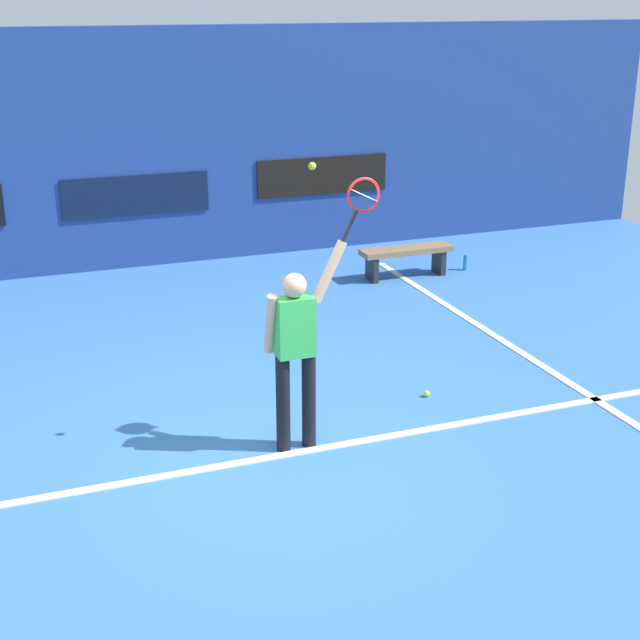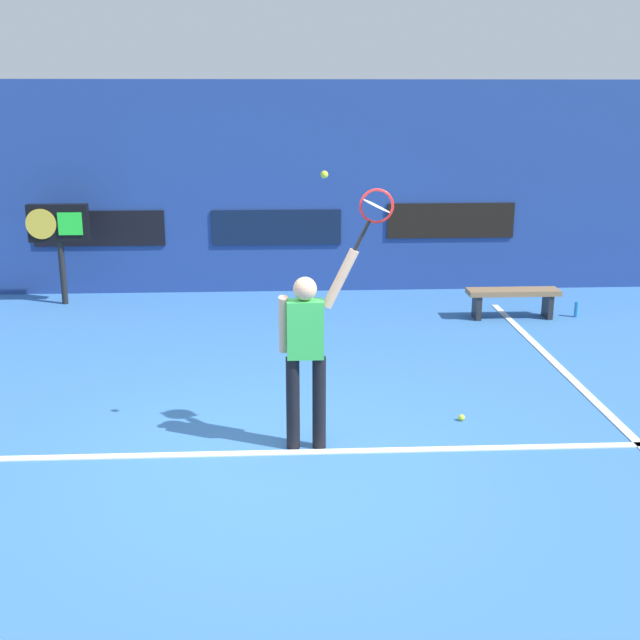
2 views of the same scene
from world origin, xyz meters
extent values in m
plane|color=#3870B2|center=(0.00, 0.00, 0.00)|extent=(18.00, 18.00, 0.00)
cube|color=navy|center=(0.00, 6.78, 1.78)|extent=(18.00, 0.20, 3.55)
cube|color=#0C1933|center=(0.00, 6.66, 1.12)|extent=(2.20, 0.03, 0.60)
cube|color=black|center=(3.00, 6.66, 1.22)|extent=(2.20, 0.03, 0.60)
cube|color=white|center=(0.00, 0.08, 0.01)|extent=(10.00, 0.10, 0.01)
cube|color=white|center=(3.53, 2.00, 0.01)|extent=(0.10, 7.00, 0.01)
cylinder|color=black|center=(0.15, 0.19, 0.46)|extent=(0.13, 0.13, 0.92)
cylinder|color=black|center=(0.40, 0.19, 0.46)|extent=(0.13, 0.13, 0.92)
cube|color=green|center=(0.27, 0.19, 1.20)|extent=(0.34, 0.20, 0.55)
sphere|color=#D8A884|center=(0.27, 0.19, 1.58)|extent=(0.22, 0.22, 0.22)
cylinder|color=#D8A884|center=(0.60, 0.19, 1.67)|extent=(0.33, 0.09, 0.56)
cylinder|color=#D8A884|center=(0.07, 0.27, 1.22)|extent=(0.09, 0.23, 0.58)
cylinder|color=black|center=(0.79, 0.19, 2.07)|extent=(0.16, 0.03, 0.28)
torus|color=red|center=(0.92, 0.19, 2.33)|extent=(0.42, 0.02, 0.42)
cylinder|color=silver|center=(0.92, 0.19, 2.33)|extent=(0.24, 0.27, 0.12)
sphere|color=#CCE033|center=(0.45, 0.22, 2.61)|extent=(0.07, 0.07, 0.07)
cube|color=olive|center=(3.59, 4.74, 0.41)|extent=(1.40, 0.36, 0.08)
cube|color=#262628|center=(3.04, 4.74, 0.18)|extent=(0.08, 0.32, 0.37)
cube|color=#262628|center=(4.14, 4.74, 0.18)|extent=(0.08, 0.32, 0.37)
cylinder|color=#338CD8|center=(4.60, 4.74, 0.12)|extent=(0.07, 0.07, 0.24)
sphere|color=#CCE033|center=(1.93, 0.78, 0.03)|extent=(0.07, 0.07, 0.07)
camera|label=1|loc=(-2.22, -7.02, 3.99)|focal=51.42mm
camera|label=2|loc=(0.04, -6.92, 3.27)|focal=44.88mm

